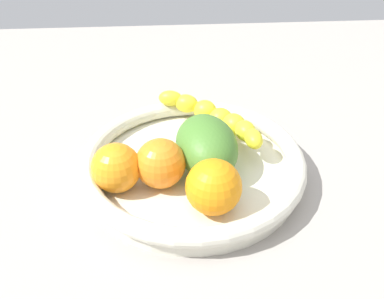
# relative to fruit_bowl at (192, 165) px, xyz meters

# --- Properties ---
(kitchen_counter) EXTENTS (1.20, 1.20, 0.03)m
(kitchen_counter) POSITION_rel_fruit_bowl_xyz_m (0.00, 0.00, -0.04)
(kitchen_counter) COLOR #9F9890
(kitchen_counter) RESTS_ON ground
(fruit_bowl) EXTENTS (0.30, 0.30, 0.04)m
(fruit_bowl) POSITION_rel_fruit_bowl_xyz_m (0.00, 0.00, 0.00)
(fruit_bowl) COLOR silver
(fruit_bowl) RESTS_ON kitchen_counter
(banana_draped_left) EXTENTS (0.16, 0.14, 0.05)m
(banana_draped_left) POSITION_rel_fruit_bowl_xyz_m (-0.08, 0.04, 0.02)
(banana_draped_left) COLOR yellow
(banana_draped_left) RESTS_ON fruit_bowl
(orange_front) EXTENTS (0.06, 0.06, 0.06)m
(orange_front) POSITION_rel_fruit_bowl_xyz_m (0.03, -0.10, 0.03)
(orange_front) COLOR orange
(orange_front) RESTS_ON fruit_bowl
(orange_mid_left) EXTENTS (0.06, 0.06, 0.06)m
(orange_mid_left) POSITION_rel_fruit_bowl_xyz_m (0.03, -0.04, 0.03)
(orange_mid_left) COLOR orange
(orange_mid_left) RESTS_ON fruit_bowl
(orange_mid_right) EXTENTS (0.07, 0.07, 0.07)m
(orange_mid_right) POSITION_rel_fruit_bowl_xyz_m (0.08, 0.02, 0.03)
(orange_mid_right) COLOR orange
(orange_mid_right) RESTS_ON fruit_bowl
(mango_green) EXTENTS (0.12, 0.09, 0.07)m
(mango_green) POSITION_rel_fruit_bowl_xyz_m (0.00, 0.02, 0.03)
(mango_green) COLOR #487D2D
(mango_green) RESTS_ON fruit_bowl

